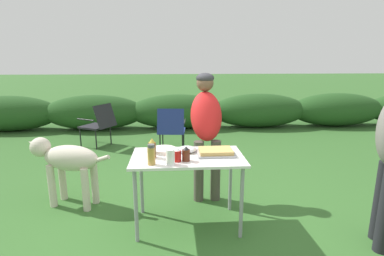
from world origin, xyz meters
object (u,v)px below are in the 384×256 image
at_px(beer_bottle, 152,149).
at_px(paper_cup_stack, 170,157).
at_px(folding_table, 188,163).
at_px(dog, 66,160).
at_px(camp_chair_near_hedge, 172,128).
at_px(bbq_sauce_bottle, 186,154).
at_px(camp_chair_green_behind_table, 99,123).
at_px(mixing_bowl, 187,149).
at_px(plate_stack, 163,150).
at_px(food_tray, 216,152).
at_px(standing_person_in_navy_coat, 206,123).
at_px(spice_jar, 151,155).
at_px(ketchup_bottle, 177,155).

bearing_deg(beer_bottle, paper_cup_stack, -49.77).
distance_m(folding_table, dog, 1.47).
height_order(folding_table, camp_chair_near_hedge, camp_chair_near_hedge).
distance_m(bbq_sauce_bottle, dog, 1.52).
height_order(dog, camp_chair_near_hedge, camp_chair_near_hedge).
xyz_separation_m(bbq_sauce_bottle, camp_chair_green_behind_table, (-1.53, 3.06, -0.34)).
bearing_deg(mixing_bowl, plate_stack, 173.98).
height_order(food_tray, bbq_sauce_bottle, bbq_sauce_bottle).
bearing_deg(food_tray, camp_chair_green_behind_table, 122.35).
xyz_separation_m(plate_stack, standing_person_in_navy_coat, (0.49, 0.49, 0.17)).
xyz_separation_m(dog, camp_chair_near_hedge, (1.20, 1.87, -0.07)).
relative_size(standing_person_in_navy_coat, dog, 1.47).
height_order(food_tray, dog, food_tray).
relative_size(beer_bottle, standing_person_in_navy_coat, 0.13).
distance_m(folding_table, camp_chair_near_hedge, 2.42).
xyz_separation_m(beer_bottle, standing_person_in_navy_coat, (0.60, 0.66, 0.10)).
relative_size(beer_bottle, dog, 0.19).
distance_m(bbq_sauce_bottle, camp_chair_near_hedge, 2.58).
bearing_deg(paper_cup_stack, beer_bottle, 130.23).
distance_m(standing_person_in_navy_coat, camp_chair_green_behind_table, 2.95).
height_order(spice_jar, camp_chair_green_behind_table, spice_jar).
distance_m(ketchup_bottle, camp_chair_green_behind_table, 3.41).
distance_m(food_tray, ketchup_bottle, 0.43).
relative_size(paper_cup_stack, camp_chair_green_behind_table, 0.17).
relative_size(food_tray, camp_chair_near_hedge, 0.44).
xyz_separation_m(mixing_bowl, paper_cup_stack, (-0.16, -0.35, 0.04)).
bearing_deg(food_tray, ketchup_bottle, -154.79).
height_order(folding_table, beer_bottle, beer_bottle).
xyz_separation_m(folding_table, plate_stack, (-0.24, 0.14, 0.10)).
relative_size(food_tray, camp_chair_green_behind_table, 0.44).
distance_m(plate_stack, paper_cup_stack, 0.39).
bearing_deg(ketchup_bottle, food_tray, 25.21).
bearing_deg(standing_person_in_navy_coat, bbq_sauce_bottle, -112.25).
xyz_separation_m(camp_chair_green_behind_table, camp_chair_near_hedge, (1.39, -0.52, 0.00)).
height_order(food_tray, beer_bottle, beer_bottle).
relative_size(plate_stack, bbq_sauce_bottle, 1.83).
bearing_deg(mixing_bowl, standing_person_in_navy_coat, 63.24).
distance_m(beer_bottle, ketchup_bottle, 0.27).
bearing_deg(camp_chair_green_behind_table, camp_chair_near_hedge, -79.94).
distance_m(folding_table, plate_stack, 0.30).
bearing_deg(folding_table, bbq_sauce_bottle, -98.84).
distance_m(folding_table, ketchup_bottle, 0.23).
xyz_separation_m(mixing_bowl, beer_bottle, (-0.34, -0.14, 0.06)).
bearing_deg(camp_chair_green_behind_table, plate_stack, -124.36).
bearing_deg(paper_cup_stack, camp_chair_near_hedge, 89.82).
height_order(plate_stack, standing_person_in_navy_coat, standing_person_in_navy_coat).
bearing_deg(spice_jar, ketchup_bottle, 16.32).
distance_m(beer_bottle, spice_jar, 0.20).
distance_m(mixing_bowl, standing_person_in_navy_coat, 0.60).
height_order(folding_table, camp_chair_green_behind_table, camp_chair_green_behind_table).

